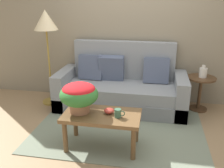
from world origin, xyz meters
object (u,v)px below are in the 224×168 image
at_px(coffee_mug, 118,113).
at_px(side_table, 200,87).
at_px(couch, 121,88).
at_px(snack_bowl, 109,111).
at_px(table_vase, 203,72).
at_px(coffee_table, 102,119).
at_px(potted_plant, 79,94).
at_px(floor_lamp, 46,27).

bearing_deg(coffee_mug, side_table, 51.22).
height_order(couch, snack_bowl, couch).
relative_size(couch, table_vase, 10.61).
height_order(coffee_table, coffee_mug, coffee_mug).
relative_size(potted_plant, table_vase, 2.35).
bearing_deg(table_vase, side_table, -154.93).
distance_m(coffee_mug, snack_bowl, 0.15).
xyz_separation_m(side_table, table_vase, (0.01, 0.01, 0.26)).
distance_m(coffee_table, potted_plant, 0.42).
xyz_separation_m(floor_lamp, potted_plant, (0.93, -1.23, -0.65)).
distance_m(coffee_table, floor_lamp, 1.98).
distance_m(coffee_table, side_table, 1.96).
distance_m(coffee_table, coffee_mug, 0.25).
xyz_separation_m(side_table, floor_lamp, (-2.58, -0.16, 0.96)).
bearing_deg(table_vase, coffee_mug, -128.99).
height_order(floor_lamp, coffee_mug, floor_lamp).
height_order(side_table, coffee_mug, side_table).
relative_size(coffee_table, potted_plant, 2.00).
xyz_separation_m(couch, table_vase, (1.33, 0.11, 0.32)).
xyz_separation_m(couch, snack_bowl, (0.03, -1.26, 0.17)).
bearing_deg(floor_lamp, couch, 2.30).
xyz_separation_m(potted_plant, table_vase, (1.67, 1.39, -0.04)).
bearing_deg(potted_plant, coffee_mug, -6.40).
height_order(floor_lamp, table_vase, floor_lamp).
bearing_deg(couch, coffee_table, -92.31).
distance_m(potted_plant, table_vase, 2.18).
distance_m(floor_lamp, coffee_mug, 2.10).
xyz_separation_m(coffee_table, potted_plant, (-0.29, 0.01, 0.31)).
distance_m(couch, table_vase, 1.38).
xyz_separation_m(coffee_table, coffee_mug, (0.21, -0.05, 0.12)).
xyz_separation_m(couch, floor_lamp, (-1.27, -0.05, 1.02)).
distance_m(coffee_table, snack_bowl, 0.14).
xyz_separation_m(coffee_mug, snack_bowl, (-0.13, 0.08, -0.02)).
relative_size(side_table, table_vase, 2.86).
distance_m(couch, snack_bowl, 1.27).
height_order(potted_plant, coffee_mug, potted_plant).
bearing_deg(floor_lamp, table_vase, 3.59).
bearing_deg(coffee_mug, snack_bowl, 147.53).
relative_size(couch, side_table, 3.71).
height_order(coffee_mug, snack_bowl, coffee_mug).
relative_size(floor_lamp, table_vase, 8.01).
distance_m(side_table, coffee_mug, 1.85).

